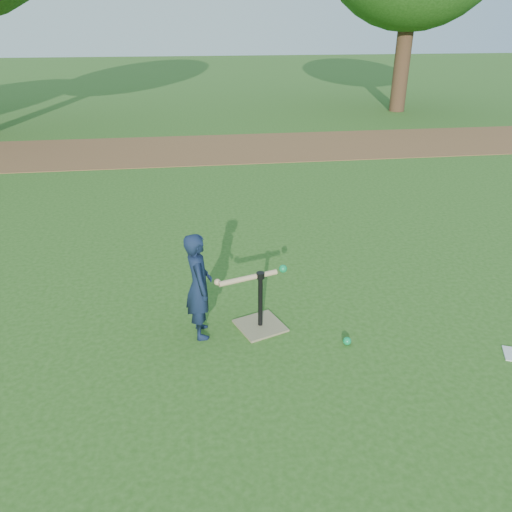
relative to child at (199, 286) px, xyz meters
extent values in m
plane|color=#285116|center=(0.58, 0.19, -0.53)|extent=(80.00, 80.00, 0.00)
cube|color=brown|center=(0.58, 7.69, -0.53)|extent=(24.00, 3.00, 0.01)
imported|color=#111B33|center=(0.00, 0.00, 0.00)|extent=(0.29, 0.41, 1.07)
sphere|color=#0C8444|center=(1.37, -0.39, -0.49)|extent=(0.08, 0.08, 0.08)
cube|color=#877956|center=(0.59, 0.03, -0.52)|extent=(0.55, 0.55, 0.02)
cylinder|color=black|center=(0.59, 0.03, -0.23)|extent=(0.05, 0.05, 0.55)
cylinder|color=black|center=(0.59, 0.03, 0.05)|extent=(0.08, 0.08, 0.06)
cylinder|color=tan|center=(0.47, 0.01, 0.04)|extent=(0.59, 0.22, 0.05)
sphere|color=tan|center=(0.17, -0.03, 0.04)|extent=(0.06, 0.06, 0.06)
sphere|color=#0C8444|center=(0.83, 0.09, 0.08)|extent=(0.08, 0.08, 0.08)
cylinder|color=#382316|center=(7.08, 12.19, 1.18)|extent=(0.50, 0.50, 3.42)
camera|label=1|loc=(-0.06, -4.16, 2.29)|focal=35.00mm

